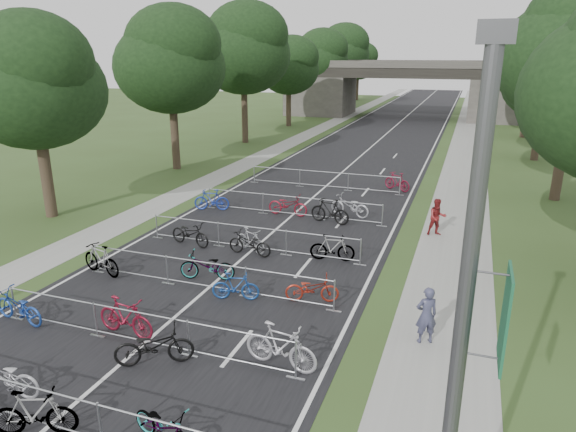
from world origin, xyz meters
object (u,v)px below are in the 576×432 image
object	(u,v)px
pedestrian_a	(426,315)
pedestrian_b	(437,217)
lamppost	(458,384)
overpass_bridge	(408,89)

from	to	relation	value
pedestrian_a	pedestrian_b	distance (m)	9.52
lamppost	pedestrian_a	size ratio (longest dim) A/B	4.80
pedestrian_b	pedestrian_a	bearing A→B (deg)	-109.85
overpass_bridge	pedestrian_b	size ratio (longest dim) A/B	18.34
lamppost	pedestrian_b	size ratio (longest dim) A/B	4.86
overpass_bridge	pedestrian_a	distance (m)	55.49
pedestrian_a	pedestrian_b	size ratio (longest dim) A/B	1.01
overpass_bridge	pedestrian_b	distance (m)	46.04
lamppost	pedestrian_b	distance (m)	17.97
lamppost	pedestrian_a	bearing A→B (deg)	95.78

